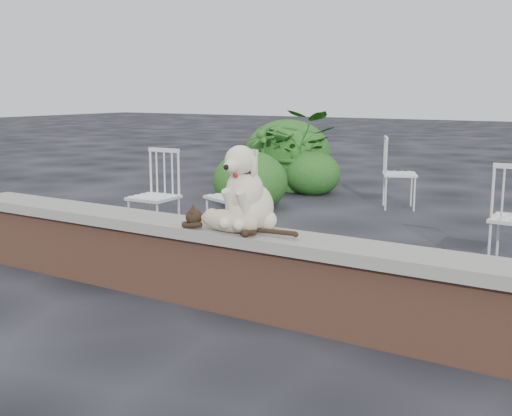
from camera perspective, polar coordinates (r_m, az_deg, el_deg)
The scene contains 11 objects.
ground at distance 4.31m, azimuth 2.26°, elevation -10.03°, with size 60.00×60.00×0.00m, color black.
brick_wall at distance 4.23m, azimuth 2.29°, elevation -6.86°, with size 6.00×0.30×0.50m, color brown.
capstone at distance 4.15m, azimuth 2.32°, elevation -3.04°, with size 6.20×0.40×0.08m, color slate.
dog at distance 4.27m, azimuth -0.50°, elevation 2.00°, with size 0.39×0.52×0.60m, color beige, non-canonical shape.
cat at distance 4.22m, azimuth -2.50°, elevation -1.05°, with size 1.01×0.24×0.17m, color tan, non-canonical shape.
chair_a at distance 6.44m, azimuth -9.33°, elevation 1.11°, with size 0.56×0.56×0.94m, color white, non-canonical shape.
chair_e at distance 8.36m, azimuth 12.98°, elevation 3.15°, with size 0.56×0.56×0.94m, color white, non-canonical shape.
chair_b at distance 6.38m, azimuth -2.28°, elevation 1.15°, with size 0.56×0.56×0.94m, color white, non-canonical shape.
potted_plant_a at distance 9.58m, azimuth 4.04°, elevation 5.25°, with size 1.12×0.97×1.25m, color #225016.
potted_plant_b at distance 9.49m, azimuth 0.58°, elevation 4.55°, with size 0.57×0.57×1.02m, color #225016.
shrubbery at distance 9.60m, azimuth 2.55°, elevation 4.21°, with size 1.85×3.12×1.13m.
Camera 1 is at (1.99, -3.51, 1.52)m, focal length 43.81 mm.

